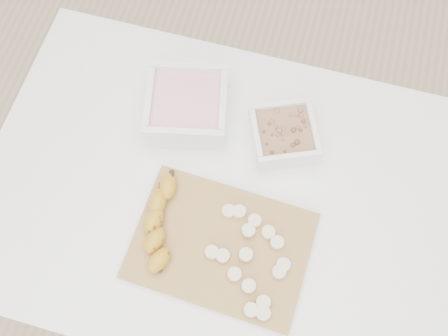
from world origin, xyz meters
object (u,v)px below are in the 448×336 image
(table, at_px, (220,205))
(cutting_board, at_px, (221,245))
(banana, at_px, (160,224))
(bowl_yogurt, at_px, (187,106))
(bowl_granola, at_px, (284,135))

(table, bearing_deg, cutting_board, -73.48)
(table, bearing_deg, banana, -130.72)
(table, relative_size, bowl_yogurt, 4.99)
(bowl_granola, height_order, cutting_board, bowl_granola)
(banana, bearing_deg, cutting_board, -1.30)
(bowl_granola, xyz_separation_m, banana, (-0.19, -0.25, 0.00))
(bowl_yogurt, relative_size, bowl_granola, 1.17)
(bowl_granola, relative_size, banana, 0.87)
(cutting_board, height_order, banana, banana)
(table, height_order, bowl_granola, bowl_granola)
(bowl_granola, distance_m, banana, 0.32)
(bowl_granola, bearing_deg, table, -123.79)
(bowl_granola, height_order, banana, bowl_granola)
(banana, bearing_deg, bowl_yogurt, 95.39)
(bowl_yogurt, relative_size, banana, 1.02)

